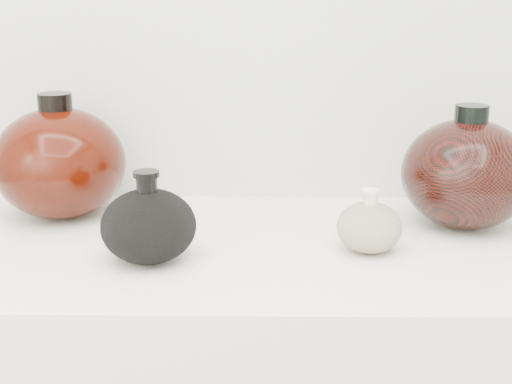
{
  "coord_description": "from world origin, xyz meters",
  "views": [
    {
      "loc": [
        0.02,
        -0.09,
        1.29
      ],
      "look_at": [
        0.01,
        0.92,
        0.99
      ],
      "focal_mm": 50.0,
      "sensor_mm": 36.0,
      "label": 1
    }
  ],
  "objects_px": {
    "black_gourd_vase": "(149,225)",
    "left_round_pot": "(60,162)",
    "cream_gourd_vase": "(369,227)",
    "right_round_pot": "(467,173)"
  },
  "relations": [
    {
      "from": "right_round_pot",
      "to": "cream_gourd_vase",
      "type": "bearing_deg",
      "value": -145.69
    },
    {
      "from": "black_gourd_vase",
      "to": "left_round_pot",
      "type": "bearing_deg",
      "value": 131.67
    },
    {
      "from": "cream_gourd_vase",
      "to": "left_round_pot",
      "type": "distance_m",
      "value": 0.53
    },
    {
      "from": "cream_gourd_vase",
      "to": "left_round_pot",
      "type": "xyz_separation_m",
      "value": [
        -0.5,
        0.16,
        0.06
      ]
    },
    {
      "from": "black_gourd_vase",
      "to": "cream_gourd_vase",
      "type": "bearing_deg",
      "value": 7.68
    },
    {
      "from": "cream_gourd_vase",
      "to": "right_round_pot",
      "type": "distance_m",
      "value": 0.21
    },
    {
      "from": "black_gourd_vase",
      "to": "cream_gourd_vase",
      "type": "relative_size",
      "value": 1.64
    },
    {
      "from": "black_gourd_vase",
      "to": "left_round_pot",
      "type": "relative_size",
      "value": 0.66
    },
    {
      "from": "cream_gourd_vase",
      "to": "black_gourd_vase",
      "type": "bearing_deg",
      "value": -172.32
    },
    {
      "from": "left_round_pot",
      "to": "right_round_pot",
      "type": "distance_m",
      "value": 0.68
    }
  ]
}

